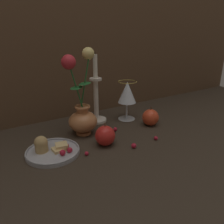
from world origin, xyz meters
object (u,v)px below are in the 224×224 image
(vase, at_px, (82,111))
(plate_with_pastries, at_px, (51,150))
(candlestick, at_px, (96,100))
(apple_beside_vase, at_px, (150,117))
(apple_near_glass, at_px, (105,136))
(wine_glass, at_px, (127,94))

(vase, distance_m, plate_with_pastries, 0.20)
(candlestick, height_order, apple_beside_vase, candlestick)
(candlestick, height_order, apple_near_glass, candlestick)
(wine_glass, bearing_deg, plate_with_pastries, -162.80)
(candlestick, xyz_separation_m, apple_near_glass, (-0.08, -0.22, -0.07))
(vase, relative_size, apple_beside_vase, 3.97)
(apple_beside_vase, bearing_deg, candlestick, 136.29)
(vase, xyz_separation_m, plate_with_pastries, (-0.16, -0.09, -0.08))
(candlestick, distance_m, apple_beside_vase, 0.25)
(wine_glass, bearing_deg, apple_beside_vase, -69.36)
(candlestick, xyz_separation_m, apple_beside_vase, (0.18, -0.17, -0.07))
(vase, bearing_deg, wine_glass, 8.82)
(plate_with_pastries, distance_m, apple_beside_vase, 0.45)
(plate_with_pastries, bearing_deg, candlestick, 33.39)
(vase, height_order, apple_near_glass, vase)
(vase, distance_m, apple_near_glass, 0.15)
(wine_glass, bearing_deg, apple_near_glass, -142.28)
(plate_with_pastries, distance_m, candlestick, 0.34)
(wine_glass, height_order, apple_beside_vase, wine_glass)
(plate_with_pastries, distance_m, wine_glass, 0.44)
(wine_glass, relative_size, candlestick, 0.58)
(plate_with_pastries, height_order, apple_beside_vase, apple_beside_vase)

